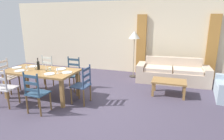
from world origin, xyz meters
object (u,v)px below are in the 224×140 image
coffee_cup_primary (50,69)px  coffee_table (169,83)px  dining_chair_near_right (36,93)px  couch (172,73)px  dining_table (41,73)px  dining_chair_far_left (45,72)px  dining_chair_far_right (72,74)px  dining_chair_head_east (83,85)px  wine_glass_near_left (27,66)px  wine_glass_near_right (57,69)px  dining_chair_head_west (7,76)px  dining_chair_near_left (4,88)px  wine_bottle (38,65)px  standing_lamp (134,38)px

coffee_cup_primary → coffee_table: bearing=22.5°
dining_chair_near_right → couch: size_ratio=0.42×
dining_table → coffee_cup_primary: bearing=2.6°
dining_chair_far_left → dining_chair_far_right: size_ratio=1.00×
dining_chair_head_east → coffee_cup_primary: 0.97m
couch → coffee_table: 1.22m
coffee_table → couch: bearing=87.5°
dining_chair_far_right → wine_glass_near_left: (-0.76, -0.94, 0.38)m
dining_chair_head_east → wine_glass_near_right: 0.73m
wine_glass_near_left → dining_chair_head_west: bearing=169.9°
dining_chair_head_east → couch: 3.18m
dining_chair_near_left → dining_chair_near_right: (0.93, -0.03, 0.00)m
dining_chair_near_right → dining_chair_far_right: size_ratio=1.00×
dining_chair_head_west → couch: bearing=28.9°
dining_chair_head_west → wine_glass_near_right: dining_chair_head_west is taller
dining_table → wine_bottle: size_ratio=6.01×
wine_glass_near_left → couch: size_ratio=0.07×
dining_chair_head_east → wine_glass_near_right: dining_chair_head_east is taller
dining_chair_near_left → dining_chair_far_right: bearing=59.3°
dining_chair_near_left → dining_chair_head_east: 1.83m
dining_chair_far_left → dining_chair_far_right: bearing=2.9°
wine_bottle → wine_glass_near_right: size_ratio=1.96×
dining_chair_near_right → coffee_table: dining_chair_near_right is taller
wine_glass_near_left → dining_chair_near_left: bearing=-105.1°
dining_chair_far_left → wine_bottle: (0.37, -0.72, 0.39)m
dining_chair_far_left → coffee_table: size_ratio=1.07×
dining_chair_near_right → wine_bottle: bearing=124.2°
dining_chair_head_west → wine_glass_near_right: size_ratio=5.96×
dining_chair_near_left → dining_chair_far_left: size_ratio=1.00×
dining_chair_near_left → wine_glass_near_right: dining_chair_near_left is taller
dining_chair_far_right → coffee_table: size_ratio=1.07×
couch → wine_glass_near_right: bearing=-136.1°
wine_glass_near_left → dining_chair_far_right: bearing=51.3°
wine_bottle → wine_glass_near_right: bearing=-12.0°
dining_chair_head_west → wine_glass_near_left: bearing=-10.1°
wine_glass_near_right → wine_bottle: bearing=168.0°
dining_chair_near_left → wine_glass_near_left: 0.73m
dining_chair_far_right → dining_chair_head_east: (0.74, -0.78, 0.00)m
dining_chair_head_west → standing_lamp: size_ratio=0.59×
dining_chair_far_left → standing_lamp: standing_lamp is taller
dining_chair_near_right → dining_chair_far_right: 1.58m
wine_glass_near_right → dining_chair_near_right: bearing=-100.3°
dining_chair_head_east → wine_bottle: wine_bottle is taller
dining_chair_near_right → dining_chair_head_west: 1.81m
dining_chair_head_east → dining_chair_far_left: bearing=155.9°
dining_chair_near_left → dining_chair_head_west: size_ratio=1.00×
dining_chair_near_left → wine_bottle: 0.95m
dining_chair_near_left → coffee_cup_primary: 1.11m
dining_chair_far_right → dining_table: bearing=-119.7°
dining_chair_head_west → couch: dining_chair_head_west is taller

